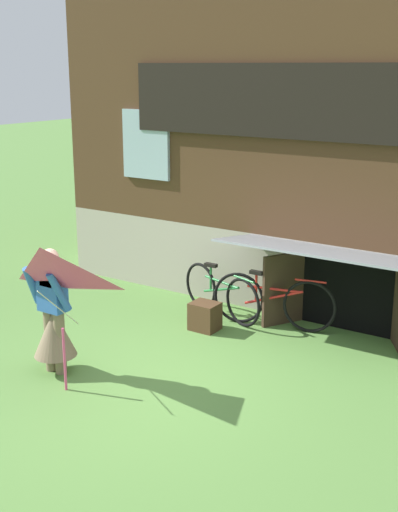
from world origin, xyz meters
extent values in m
plane|color=#56843D|center=(0.00, 0.00, 0.00)|extent=(60.00, 60.00, 0.00)
cube|color=#ADA393|center=(0.00, 5.34, 0.60)|extent=(7.61, 4.68, 1.19)
cube|color=#4C331E|center=(0.00, 5.34, 3.21)|extent=(7.61, 4.68, 4.04)
cube|color=black|center=(0.00, 2.96, 3.15)|extent=(4.50, 0.08, 1.03)
cube|color=#9EB7C6|center=(0.00, 2.98, 3.15)|extent=(4.34, 0.04, 0.91)
cube|color=#9EB7C6|center=(-2.17, 2.97, 2.40)|extent=(0.90, 0.06, 1.10)
cube|color=black|center=(1.35, 2.98, 0.53)|extent=(1.40, 0.03, 1.05)
cube|color=#3D2B1E|center=(0.50, 2.70, 0.53)|extent=(0.39, 0.64, 1.05)
cube|color=gray|center=(1.35, 2.45, 1.24)|extent=(3.18, 1.09, 0.18)
cylinder|color=#7F6B51|center=(-1.16, -0.29, 0.39)|extent=(0.14, 0.14, 0.79)
cylinder|color=#7F6B51|center=(-1.00, -0.29, 0.39)|extent=(0.14, 0.14, 0.79)
cone|color=#7F6B51|center=(-1.08, -0.29, 0.51)|extent=(0.52, 0.52, 0.59)
cube|color=#3366B7|center=(-1.08, -0.29, 1.07)|extent=(0.34, 0.20, 0.56)
cylinder|color=#3366B7|center=(-1.30, -0.39, 1.10)|extent=(0.17, 0.32, 0.52)
cylinder|color=#3366B7|center=(-0.86, -0.39, 1.10)|extent=(0.17, 0.32, 0.52)
cube|color=maroon|center=(-1.08, -0.35, 1.30)|extent=(0.20, 0.08, 0.36)
sphere|color=#D8AD8E|center=(-1.08, -0.29, 1.46)|extent=(0.21, 0.21, 0.21)
pyramid|color=#E54C7F|center=(-0.64, -0.85, 1.33)|extent=(1.13, 0.94, 0.67)
cylinder|color=beige|center=(-0.73, -0.54, 0.97)|extent=(0.01, 0.61, 0.59)
cylinder|color=#E54C7F|center=(-0.63, -0.59, 0.38)|extent=(0.03, 0.03, 0.76)
torus|color=black|center=(0.96, 2.59, 0.38)|extent=(0.75, 0.20, 0.76)
torus|color=black|center=(-0.06, 2.37, 0.38)|extent=(0.75, 0.20, 0.76)
cylinder|color=red|center=(0.45, 2.48, 0.58)|extent=(0.77, 0.20, 0.04)
cylinder|color=red|center=(0.45, 2.48, 0.45)|extent=(0.84, 0.21, 0.31)
cylinder|color=red|center=(0.20, 2.43, 0.58)|extent=(0.04, 0.04, 0.43)
cube|color=black|center=(0.20, 2.43, 0.79)|extent=(0.20, 0.08, 0.05)
cylinder|color=red|center=(0.96, 2.59, 0.76)|extent=(0.44, 0.12, 0.03)
torus|color=black|center=(0.06, 2.28, 0.36)|extent=(0.69, 0.27, 0.72)
torus|color=black|center=(-0.86, 2.60, 0.36)|extent=(0.69, 0.27, 0.72)
cylinder|color=#287A3D|center=(-0.40, 2.44, 0.54)|extent=(0.71, 0.27, 0.04)
cylinder|color=#287A3D|center=(-0.40, 2.44, 0.43)|extent=(0.77, 0.29, 0.29)
cylinder|color=#287A3D|center=(-0.63, 2.52, 0.54)|extent=(0.04, 0.04, 0.40)
cube|color=black|center=(-0.63, 2.52, 0.75)|extent=(0.20, 0.08, 0.05)
cylinder|color=#287A3D|center=(0.06, 2.28, 0.71)|extent=(0.43, 0.17, 0.03)
cube|color=#4C331E|center=(-0.31, 1.87, 0.20)|extent=(0.39, 0.33, 0.40)
camera|label=1|loc=(4.64, -5.75, 3.63)|focal=47.93mm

